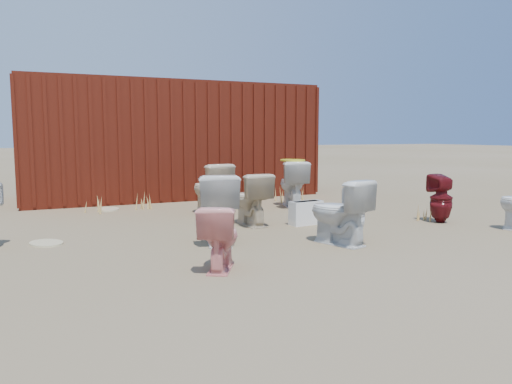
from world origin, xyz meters
name	(u,v)px	position (x,y,z in m)	size (l,w,h in m)	color
ground	(276,240)	(0.00, 0.00, 0.00)	(100.00, 100.00, 0.00)	brown
shipping_container	(169,140)	(0.00, 5.20, 1.20)	(6.00, 2.40, 2.40)	#4E170D
toilet_front_a	(218,208)	(-0.71, 0.17, 0.43)	(0.48, 0.84, 0.86)	silver
toilet_front_pink	(220,237)	(-1.11, -0.99, 0.32)	(0.36, 0.63, 0.65)	pink
toilet_front_c	(339,212)	(0.60, -0.51, 0.40)	(0.44, 0.78, 0.80)	silver
toilet_front_maroon	(441,199)	(2.85, 0.12, 0.37)	(0.33, 0.34, 0.73)	#601014
toilet_back_beige_left	(210,189)	(-0.07, 2.29, 0.43)	(0.48, 0.84, 0.85)	beige
toilet_back_beige_right	(250,199)	(0.14, 1.10, 0.39)	(0.43, 0.76, 0.77)	beige
toilet_back_yellowlid	(293,184)	(1.59, 2.50, 0.42)	(0.47, 0.83, 0.85)	silver
toilet_back_e	(354,213)	(0.97, -0.29, 0.33)	(0.29, 0.30, 0.65)	white
yellow_lid	(293,160)	(1.59, 2.50, 0.86)	(0.43, 0.54, 0.03)	yellow
loose_tank	(306,213)	(0.90, 0.81, 0.17)	(0.50, 0.20, 0.35)	white
loose_lid_near	(108,209)	(-1.57, 3.50, 0.01)	(0.38, 0.49, 0.02)	beige
loose_lid_far	(46,243)	(-2.64, 0.95, 0.01)	(0.36, 0.47, 0.02)	beige
weed_clump_a	(94,205)	(-1.83, 3.19, 0.14)	(0.36, 0.36, 0.28)	tan
weed_clump_b	(229,200)	(0.47, 2.83, 0.15)	(0.32, 0.32, 0.29)	tan
weed_clump_c	(293,194)	(1.85, 2.92, 0.18)	(0.36, 0.36, 0.36)	tan
weed_clump_d	(142,201)	(-0.99, 3.36, 0.14)	(0.30, 0.30, 0.28)	tan
weed_clump_e	(281,195)	(1.71, 3.21, 0.14)	(0.34, 0.34, 0.28)	tan
weed_clump_f	(428,214)	(2.78, 0.31, 0.11)	(0.28, 0.28, 0.23)	tan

